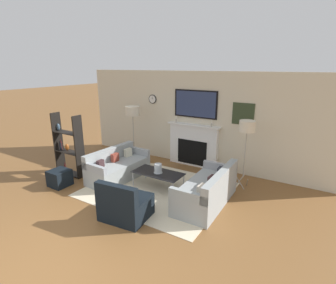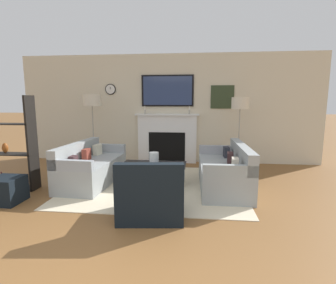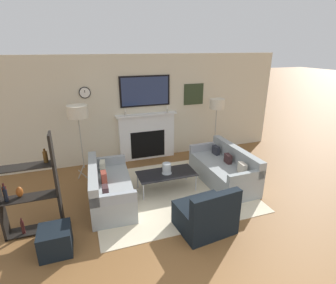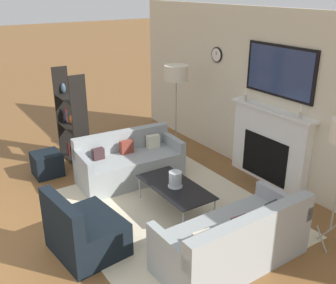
{
  "view_description": "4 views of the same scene",
  "coord_description": "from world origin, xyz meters",
  "views": [
    {
      "loc": [
        3.16,
        -1.66,
        2.84
      ],
      "look_at": [
        -0.14,
        3.74,
        0.99
      ],
      "focal_mm": 28.0,
      "sensor_mm": 36.0,
      "label": 1
    },
    {
      "loc": [
        0.72,
        -1.6,
        1.57
      ],
      "look_at": [
        0.19,
        3.32,
        0.78
      ],
      "focal_mm": 28.0,
      "sensor_mm": 36.0,
      "label": 2
    },
    {
      "loc": [
        -1.63,
        -1.49,
        2.87
      ],
      "look_at": [
        0.12,
        3.57,
        0.91
      ],
      "focal_mm": 28.0,
      "sensor_mm": 36.0,
      "label": 3
    },
    {
      "loc": [
        3.95,
        0.39,
        3.0
      ],
      "look_at": [
        -0.33,
        3.21,
        0.94
      ],
      "focal_mm": 42.0,
      "sensor_mm": 36.0,
      "label": 4
    }
  ],
  "objects": [
    {
      "name": "fireplace_wall",
      "position": [
        0.0,
        5.01,
        1.24
      ],
      "size": [
        7.58,
        0.28,
        2.7
      ],
      "color": "beige",
      "rests_on": "ground_plane"
    },
    {
      "name": "floor_lamp_left",
      "position": [
        -1.67,
        4.26,
        1.55
      ],
      "size": [
        0.43,
        0.43,
        1.71
      ],
      "color": "#9E998E",
      "rests_on": "ground_plane"
    },
    {
      "name": "hurricane_candle",
      "position": [
        -0.05,
        3.14,
        0.48
      ],
      "size": [
        0.21,
        0.21,
        0.22
      ],
      "color": "silver",
      "rests_on": "coffee_table"
    },
    {
      "name": "area_rug",
      "position": [
        0.0,
        3.05,
        0.01
      ],
      "size": [
        3.13,
        2.67,
        0.01
      ],
      "color": "beige",
      "rests_on": "ground_plane"
    },
    {
      "name": "shelf_unit",
      "position": [
        -2.54,
        2.6,
        0.78
      ],
      "size": [
        0.88,
        0.28,
        1.65
      ],
      "color": "black",
      "rests_on": "ground_plane"
    },
    {
      "name": "armchair",
      "position": [
        0.13,
        1.71,
        0.27
      ],
      "size": [
        0.93,
        0.82,
        0.81
      ],
      "color": "black",
      "rests_on": "ground_plane"
    },
    {
      "name": "couch_left",
      "position": [
        -1.26,
        3.05,
        0.29
      ],
      "size": [
        0.85,
        1.7,
        0.77
      ],
      "color": "#989E9F",
      "rests_on": "ground_plane"
    },
    {
      "name": "ottoman",
      "position": [
        -2.17,
        1.98,
        0.2
      ],
      "size": [
        0.45,
        0.45,
        0.4
      ],
      "color": "black",
      "rests_on": "ground_plane"
    },
    {
      "name": "couch_right",
      "position": [
        1.26,
        3.05,
        0.29
      ],
      "size": [
        0.84,
        1.79,
        0.79
      ],
      "color": "#989E9F",
      "rests_on": "ground_plane"
    },
    {
      "name": "coffee_table",
      "position": [
        -0.06,
        3.15,
        0.36
      ],
      "size": [
        1.2,
        0.59,
        0.39
      ],
      "color": "black",
      "rests_on": "ground_plane"
    }
  ]
}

